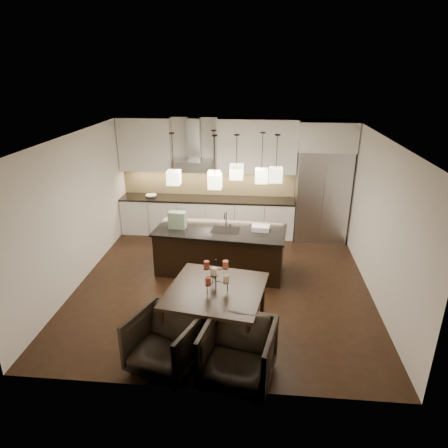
# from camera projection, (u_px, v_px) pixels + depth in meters

# --- Properties ---
(floor) EXTENTS (5.50, 5.50, 0.02)m
(floor) POSITION_uv_depth(u_px,v_px,m) (223.00, 283.00, 7.75)
(floor) COLOR black
(floor) RESTS_ON ground
(ceiling) EXTENTS (5.50, 5.50, 0.02)m
(ceiling) POSITION_uv_depth(u_px,v_px,m) (223.00, 137.00, 6.70)
(ceiling) COLOR white
(ceiling) RESTS_ON wall_back
(wall_back) EXTENTS (5.50, 0.02, 2.80)m
(wall_back) POSITION_uv_depth(u_px,v_px,m) (234.00, 176.00, 9.78)
(wall_back) COLOR silver
(wall_back) RESTS_ON ground
(wall_front) EXTENTS (5.50, 0.02, 2.80)m
(wall_front) POSITION_uv_depth(u_px,v_px,m) (201.00, 297.00, 4.67)
(wall_front) COLOR silver
(wall_front) RESTS_ON ground
(wall_left) EXTENTS (0.02, 5.50, 2.80)m
(wall_left) POSITION_uv_depth(u_px,v_px,m) (76.00, 211.00, 7.46)
(wall_left) COLOR silver
(wall_left) RESTS_ON ground
(wall_right) EXTENTS (0.02, 5.50, 2.80)m
(wall_right) POSITION_uv_depth(u_px,v_px,m) (380.00, 220.00, 6.99)
(wall_right) COLOR silver
(wall_right) RESTS_ON ground
(refrigerator) EXTENTS (1.20, 0.72, 2.15)m
(refrigerator) POSITION_uv_depth(u_px,v_px,m) (321.00, 196.00, 9.37)
(refrigerator) COLOR #B7B7BA
(refrigerator) RESTS_ON floor
(fridge_panel) EXTENTS (1.26, 0.72, 0.65)m
(fridge_panel) POSITION_uv_depth(u_px,v_px,m) (327.00, 136.00, 8.85)
(fridge_panel) COLOR silver
(fridge_panel) RESTS_ON refrigerator
(lower_cabinets) EXTENTS (4.21, 0.62, 0.88)m
(lower_cabinets) POSITION_uv_depth(u_px,v_px,m) (207.00, 217.00, 9.88)
(lower_cabinets) COLOR silver
(lower_cabinets) RESTS_ON floor
(countertop) EXTENTS (4.21, 0.66, 0.04)m
(countertop) POSITION_uv_depth(u_px,v_px,m) (207.00, 199.00, 9.71)
(countertop) COLOR black
(countertop) RESTS_ON lower_cabinets
(backsplash) EXTENTS (4.21, 0.02, 0.63)m
(backsplash) POSITION_uv_depth(u_px,v_px,m) (208.00, 182.00, 9.86)
(backsplash) COLOR #D4C380
(backsplash) RESTS_ON countertop
(upper_cab_left) EXTENTS (1.25, 0.35, 1.25)m
(upper_cab_left) POSITION_uv_depth(u_px,v_px,m) (145.00, 144.00, 9.49)
(upper_cab_left) COLOR silver
(upper_cab_left) RESTS_ON wall_back
(upper_cab_right) EXTENTS (1.85, 0.35, 1.25)m
(upper_cab_right) POSITION_uv_depth(u_px,v_px,m) (257.00, 146.00, 9.27)
(upper_cab_right) COLOR silver
(upper_cab_right) RESTS_ON wall_back
(hood_canopy) EXTENTS (0.90, 0.52, 0.24)m
(hood_canopy) POSITION_uv_depth(u_px,v_px,m) (194.00, 165.00, 9.48)
(hood_canopy) COLOR #B7B7BA
(hood_canopy) RESTS_ON wall_back
(hood_chimney) EXTENTS (0.30, 0.28, 0.96)m
(hood_chimney) POSITION_uv_depth(u_px,v_px,m) (194.00, 139.00, 9.36)
(hood_chimney) COLOR #B7B7BA
(hood_chimney) RESTS_ON hood_canopy
(fruit_bowl) EXTENTS (0.29, 0.29, 0.06)m
(fruit_bowl) POSITION_uv_depth(u_px,v_px,m) (151.00, 196.00, 9.76)
(fruit_bowl) COLOR silver
(fruit_bowl) RESTS_ON countertop
(island_body) EXTENTS (2.57, 1.23, 0.88)m
(island_body) POSITION_uv_depth(u_px,v_px,m) (220.00, 251.00, 8.05)
(island_body) COLOR black
(island_body) RESTS_ON floor
(island_top) EXTENTS (2.66, 1.32, 0.04)m
(island_top) POSITION_uv_depth(u_px,v_px,m) (220.00, 230.00, 7.88)
(island_top) COLOR black
(island_top) RESTS_ON island_body
(faucet) EXTENTS (0.12, 0.25, 0.38)m
(faucet) POSITION_uv_depth(u_px,v_px,m) (226.00, 219.00, 7.87)
(faucet) COLOR silver
(faucet) RESTS_ON island_top
(tote_bag) EXTENTS (0.35, 0.21, 0.34)m
(tote_bag) POSITION_uv_depth(u_px,v_px,m) (177.00, 220.00, 7.88)
(tote_bag) COLOR #17512C
(tote_bag) RESTS_ON island_top
(food_container) EXTENTS (0.36, 0.27, 0.10)m
(food_container) POSITION_uv_depth(u_px,v_px,m) (261.00, 228.00, 7.80)
(food_container) COLOR silver
(food_container) RESTS_ON island_top
(dining_table) EXTENTS (1.59, 1.59, 0.83)m
(dining_table) POSITION_uv_depth(u_px,v_px,m) (216.00, 313.00, 6.08)
(dining_table) COLOR black
(dining_table) RESTS_ON floor
(candelabra) EXTENTS (0.46, 0.46, 0.49)m
(candelabra) POSITION_uv_depth(u_px,v_px,m) (216.00, 274.00, 5.84)
(candelabra) COLOR black
(candelabra) RESTS_ON dining_table
(candle_a) EXTENTS (0.10, 0.10, 0.11)m
(candle_a) POSITION_uv_depth(u_px,v_px,m) (226.00, 279.00, 5.82)
(candle_a) COLOR beige
(candle_a) RESTS_ON candelabra
(candle_b) EXTENTS (0.10, 0.10, 0.11)m
(candle_b) POSITION_uv_depth(u_px,v_px,m) (213.00, 272.00, 5.99)
(candle_b) COLOR #BE5538
(candle_b) RESTS_ON candelabra
(candle_c) EXTENTS (0.10, 0.10, 0.11)m
(candle_c) POSITION_uv_depth(u_px,v_px,m) (208.00, 281.00, 5.75)
(candle_c) COLOR maroon
(candle_c) RESTS_ON candelabra
(candle_d) EXTENTS (0.10, 0.10, 0.11)m
(candle_d) POSITION_uv_depth(u_px,v_px,m) (226.00, 264.00, 5.85)
(candle_d) COLOR #BE5538
(candle_d) RESTS_ON candelabra
(candle_e) EXTENTS (0.10, 0.10, 0.11)m
(candle_e) POSITION_uv_depth(u_px,v_px,m) (207.00, 265.00, 5.84)
(candle_e) COLOR maroon
(candle_e) RESTS_ON candelabra
(candle_f) EXTENTS (0.10, 0.10, 0.11)m
(candle_f) POSITION_uv_depth(u_px,v_px,m) (214.00, 271.00, 5.65)
(candle_f) COLOR beige
(candle_f) RESTS_ON candelabra
(armchair_left) EXTENTS (1.13, 1.15, 0.82)m
(armchair_left) POSITION_uv_depth(u_px,v_px,m) (165.00, 342.00, 5.45)
(armchair_left) COLOR black
(armchair_left) RESTS_ON floor
(armchair_right) EXTENTS (1.07, 1.09, 0.84)m
(armchair_right) POSITION_uv_depth(u_px,v_px,m) (238.00, 354.00, 5.21)
(armchair_right) COLOR black
(armchair_right) RESTS_ON floor
(pendant_a) EXTENTS (0.24, 0.24, 0.26)m
(pendant_a) POSITION_uv_depth(u_px,v_px,m) (174.00, 177.00, 7.47)
(pendant_a) COLOR beige
(pendant_a) RESTS_ON ceiling
(pendant_b) EXTENTS (0.24, 0.24, 0.26)m
(pendant_b) POSITION_uv_depth(u_px,v_px,m) (214.00, 178.00, 7.81)
(pendant_b) COLOR beige
(pendant_b) RESTS_ON ceiling
(pendant_c) EXTENTS (0.24, 0.24, 0.26)m
(pendant_c) POSITION_uv_depth(u_px,v_px,m) (236.00, 172.00, 7.25)
(pendant_c) COLOR beige
(pendant_c) RESTS_ON ceiling
(pendant_d) EXTENTS (0.24, 0.24, 0.26)m
(pendant_d) POSITION_uv_depth(u_px,v_px,m) (261.00, 176.00, 7.54)
(pendant_d) COLOR beige
(pendant_d) RESTS_ON ceiling
(pendant_e) EXTENTS (0.24, 0.24, 0.26)m
(pendant_e) POSITION_uv_depth(u_px,v_px,m) (276.00, 175.00, 7.27)
(pendant_e) COLOR beige
(pendant_e) RESTS_ON ceiling
(pendant_f) EXTENTS (0.24, 0.24, 0.26)m
(pendant_f) POSITION_uv_depth(u_px,v_px,m) (215.00, 181.00, 7.25)
(pendant_f) COLOR beige
(pendant_f) RESTS_ON ceiling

